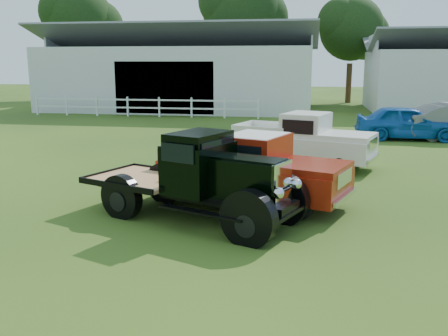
% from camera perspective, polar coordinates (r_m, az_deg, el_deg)
% --- Properties ---
extents(ground, '(120.00, 120.00, 0.00)m').
position_cam_1_polar(ground, '(9.84, -2.35, -7.39)').
color(ground, '#243913').
extents(shed_left, '(18.80, 10.20, 5.60)m').
position_cam_1_polar(shed_left, '(36.20, -4.67, 11.25)').
color(shed_left, '#B8B8B8').
rests_on(shed_left, ground).
extents(fence_rail, '(14.20, 0.16, 1.20)m').
position_cam_1_polar(fence_rail, '(30.85, -9.20, 6.92)').
color(fence_rail, white).
rests_on(fence_rail, ground).
extents(tree_a, '(6.30, 6.30, 10.50)m').
position_cam_1_polar(tree_a, '(46.61, -16.11, 14.02)').
color(tree_a, black).
rests_on(tree_a, ground).
extents(tree_b, '(6.90, 6.90, 11.50)m').
position_cam_1_polar(tree_b, '(43.55, 1.94, 15.30)').
color(tree_b, black).
rests_on(tree_b, ground).
extents(tree_c, '(5.40, 5.40, 9.00)m').
position_cam_1_polar(tree_c, '(42.20, 14.27, 13.35)').
color(tree_c, black).
rests_on(tree_c, ground).
extents(vintage_flatbed, '(5.08, 3.49, 1.87)m').
position_cam_1_polar(vintage_flatbed, '(10.42, -3.28, -0.94)').
color(vintage_flatbed, black).
rests_on(vintage_flatbed, ground).
extents(red_pickup, '(4.88, 3.19, 1.66)m').
position_cam_1_polar(red_pickup, '(11.70, 3.25, -0.03)').
color(red_pickup, '#9E1F0C').
rests_on(red_pickup, ground).
extents(white_pickup, '(4.88, 3.12, 1.67)m').
position_cam_1_polar(white_pickup, '(16.08, 9.00, 3.18)').
color(white_pickup, silver).
rests_on(white_pickup, ground).
extents(misc_car_blue, '(4.32, 1.79, 1.46)m').
position_cam_1_polar(misc_car_blue, '(22.80, 20.20, 4.90)').
color(misc_car_blue, '#1657A9').
rests_on(misc_car_blue, ground).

